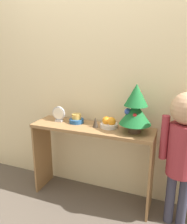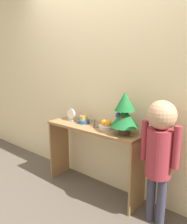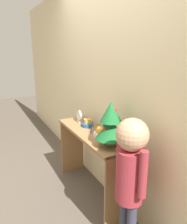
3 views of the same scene
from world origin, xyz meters
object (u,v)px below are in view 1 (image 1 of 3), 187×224
Objects in this scene: singing_bowl at (76,119)px; child_figure at (183,143)px; mini_tree at (136,108)px; desk_clock at (59,114)px; fruit_bowl at (109,123)px; figurine at (95,122)px.

child_figure is at bearing -6.45° from singing_bowl.
child_figure is (0.40, -0.06, -0.23)m from mini_tree.
fruit_bowl is at bearing 1.89° from desk_clock.
desk_clock is at bearing -178.11° from fruit_bowl.
fruit_bowl is 0.13m from figurine.
mini_tree reaches higher than desk_clock.
figurine is 0.08× the size of child_figure.
mini_tree is at bearing 171.14° from child_figure.
mini_tree is 2.75× the size of desk_clock.
singing_bowl is at bearing 8.75° from desk_clock.
fruit_bowl reaches higher than singing_bowl.
figurine is at bearing -3.19° from desk_clock.
figurine is at bearing -161.69° from fruit_bowl.
mini_tree is 4.45× the size of figurine.
fruit_bowl is (-0.25, 0.04, -0.18)m from mini_tree.
mini_tree is at bearing -8.83° from fruit_bowl.
child_figure reaches higher than figurine.
desk_clock is at bearing 175.92° from child_figure.
desk_clock is 0.40m from figurine.
child_figure is at bearing -4.54° from figurine.
fruit_bowl is 0.53m from desk_clock.
singing_bowl is at bearing 178.17° from fruit_bowl.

